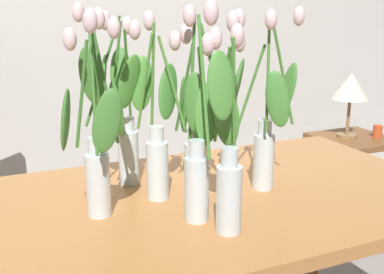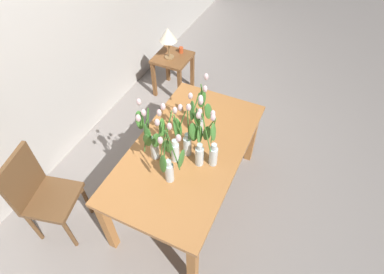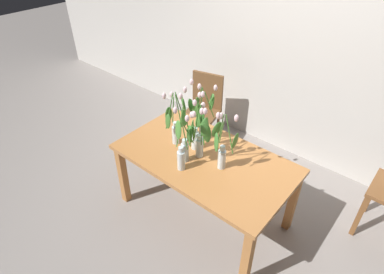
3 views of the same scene
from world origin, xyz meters
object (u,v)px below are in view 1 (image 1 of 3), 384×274
object	(u,v)px
tulip_vase_6	(119,119)
pillar_candle	(378,131)
tulip_vase_1	(201,126)
tulip_vase_0	(266,125)
tulip_vase_3	(226,164)
table_lamp	(351,88)
tulip_vase_4	(97,137)
tulip_vase_2	(156,129)
dining_table	(206,222)
side_table	(352,155)
tulip_vase_5	(201,155)

from	to	relation	value
tulip_vase_6	pillar_candle	bearing A→B (deg)	19.54
tulip_vase_1	pillar_candle	size ratio (longest dim) A/B	7.74
tulip_vase_1	pillar_candle	bearing A→B (deg)	28.67
tulip_vase_0	tulip_vase_3	xyz separation A→B (m)	(-0.25, -0.20, -0.04)
tulip_vase_0	table_lamp	distance (m)	1.55
tulip_vase_4	pillar_candle	bearing A→B (deg)	24.12
tulip_vase_2	dining_table	bearing A→B (deg)	-25.30
tulip_vase_3	tulip_vase_4	size ratio (longest dim) A/B	0.93
tulip_vase_0	side_table	xyz separation A→B (m)	(1.26, 0.93, -0.52)
tulip_vase_5	pillar_candle	distance (m)	1.99
tulip_vase_0	side_table	size ratio (longest dim) A/B	1.05
tulip_vase_3	tulip_vase_5	distance (m)	0.08
tulip_vase_0	pillar_candle	xyz separation A→B (m)	(1.38, 0.87, -0.37)
tulip_vase_1	tulip_vase_4	size ratio (longest dim) A/B	1.01
tulip_vase_1	side_table	distance (m)	1.84
tulip_vase_3	pillar_candle	xyz separation A→B (m)	(1.63, 1.07, -0.33)
table_lamp	tulip_vase_4	bearing A→B (deg)	-151.77
tulip_vase_2	tulip_vase_4	distance (m)	0.21
table_lamp	tulip_vase_5	bearing A→B (deg)	-144.07
tulip_vase_0	side_table	bearing A→B (deg)	36.64
tulip_vase_5	tulip_vase_0	bearing A→B (deg)	25.34
tulip_vase_1	pillar_candle	xyz separation A→B (m)	(1.61, 0.88, -0.39)
tulip_vase_5	tulip_vase_3	bearing A→B (deg)	-56.04
table_lamp	tulip_vase_3	bearing A→B (deg)	-141.73
dining_table	tulip_vase_6	size ratio (longest dim) A/B	2.71
tulip_vase_2	tulip_vase_0	bearing A→B (deg)	-14.34
tulip_vase_3	tulip_vase_4	bearing A→B (deg)	143.25
tulip_vase_0	side_table	world-z (taller)	tulip_vase_0
pillar_candle	tulip_vase_3	bearing A→B (deg)	-146.66
side_table	tulip_vase_1	bearing A→B (deg)	-147.60
tulip_vase_4	pillar_candle	xyz separation A→B (m)	(1.92, 0.86, -0.38)
tulip_vase_3	side_table	world-z (taller)	tulip_vase_3
tulip_vase_1	tulip_vase_5	xyz separation A→B (m)	(-0.06, -0.13, -0.05)
tulip_vase_0	tulip_vase_5	bearing A→B (deg)	-154.66
dining_table	tulip_vase_0	size ratio (longest dim) A/B	2.77
side_table	dining_table	bearing A→B (deg)	-147.83
tulip_vase_5	tulip_vase_1	bearing A→B (deg)	64.77
tulip_vase_5	tulip_vase_6	world-z (taller)	same
dining_table	tulip_vase_6	xyz separation A→B (m)	(-0.21, 0.22, 0.31)
tulip_vase_3	pillar_candle	distance (m)	1.98
table_lamp	pillar_candle	bearing A→B (deg)	-25.27
tulip_vase_4	tulip_vase_3	bearing A→B (deg)	-36.75
tulip_vase_0	tulip_vase_1	xyz separation A→B (m)	(-0.23, -0.01, 0.02)
tulip_vase_0	tulip_vase_4	world-z (taller)	tulip_vase_0
tulip_vase_2	table_lamp	xyz separation A→B (m)	(1.55, 0.87, -0.10)
tulip_vase_1	pillar_candle	world-z (taller)	tulip_vase_1
tulip_vase_0	tulip_vase_6	bearing A→B (deg)	150.13
tulip_vase_5	pillar_candle	xyz separation A→B (m)	(1.68, 1.01, -0.34)
tulip_vase_4	tulip_vase_5	size ratio (longest dim) A/B	0.97
tulip_vase_1	table_lamp	bearing A→B (deg)	33.67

